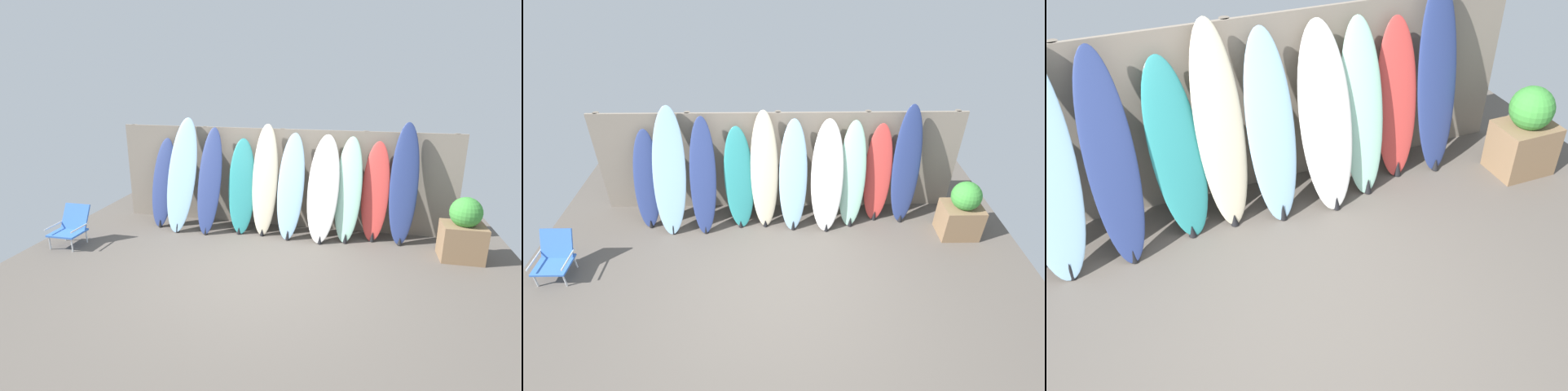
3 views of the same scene
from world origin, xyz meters
The scene contains 11 objects.
ground centered at (0.00, 0.00, 0.00)m, with size 7.68×7.68×0.00m, color #5B544C.
fence_back centered at (0.00, 2.01, 0.90)m, with size 6.08×0.11×1.80m.
surfboard_navy_2 centered at (-1.21, 1.52, 0.90)m, with size 0.45×0.73×1.82m.
surfboard_teal_3 centered at (-0.65, 1.61, 0.81)m, with size 0.54×0.64×1.64m.
surfboard_cream_4 centered at (-0.23, 1.62, 0.94)m, with size 0.45×0.58×1.91m.
surfboard_skyblue_5 centered at (0.24, 1.56, 0.87)m, with size 0.50×0.68×1.77m.
surfboard_white_6 centered at (0.79, 1.55, 0.87)m, with size 0.58×0.78×1.76m.
surfboard_seafoam_7 centered at (1.20, 1.61, 0.85)m, with size 0.49×0.61×1.74m.
surfboard_red_8 centered at (1.65, 1.70, 0.81)m, with size 0.49×0.45×1.67m.
surfboard_navy_9 centered at (2.08, 1.67, 0.99)m, with size 0.47×0.49×1.99m.
planter_box centered at (2.93, 1.15, 0.46)m, with size 0.61×0.49×0.98m.
Camera 3 is at (-1.22, -2.92, 3.59)m, focal length 40.00 mm.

